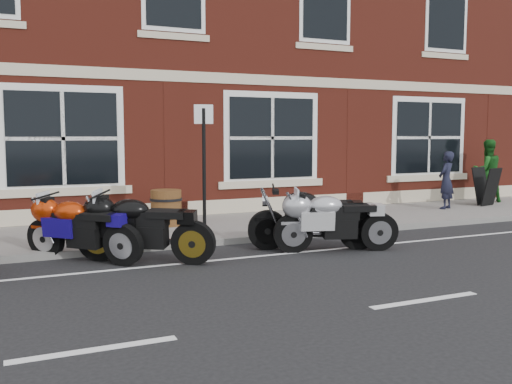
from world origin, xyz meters
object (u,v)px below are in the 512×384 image
pedestrian_left (446,180)px  pedestrian_right (487,171)px  parking_sign (204,162)px  a_board_sign (486,186)px  moto_sport_silver (333,219)px  barrel_planter (166,208)px  moto_sport_red (82,227)px  moto_sport_black (143,226)px  moto_naked_black (310,216)px

pedestrian_left → pedestrian_right: pedestrian_right is taller
pedestrian_right → parking_sign: (-9.32, -2.20, 0.54)m
pedestrian_left → a_board_sign: size_ratio=1.44×
moto_sport_silver → barrel_planter: 3.92m
moto_sport_red → moto_sport_silver: moto_sport_silver is taller
moto_sport_red → parking_sign: (2.27, 0.52, 0.99)m
pedestrian_left → barrel_planter: pedestrian_left is taller
moto_sport_red → moto_sport_silver: bearing=-57.6°
moto_sport_black → barrel_planter: 3.02m
pedestrian_right → barrel_planter: bearing=20.1°
pedestrian_right → barrel_planter: (-9.56, -0.40, -0.52)m
moto_sport_red → moto_sport_silver: 4.26m
moto_sport_red → pedestrian_right: bearing=-30.9°
moto_sport_red → pedestrian_right: pedestrian_right is taller
moto_sport_silver → moto_naked_black: bearing=56.0°
moto_sport_red → a_board_sign: bearing=-33.2°
barrel_planter → moto_sport_red: bearing=-131.3°
moto_sport_black → a_board_sign: a_board_sign is taller
pedestrian_left → pedestrian_right: size_ratio=0.84×
moto_naked_black → parking_sign: size_ratio=0.89×
parking_sign → moto_sport_red: bearing=-155.8°
moto_naked_black → pedestrian_right: size_ratio=1.22×
moto_sport_silver → moto_naked_black: moto_naked_black is taller
moto_sport_silver → pedestrian_left: 6.09m
moto_sport_silver → parking_sign: parking_sign is taller
pedestrian_left → barrel_planter: size_ratio=1.97×
moto_sport_black → moto_sport_silver: bearing=-64.7°
pedestrian_left → parking_sign: 7.35m
a_board_sign → barrel_planter: bearing=163.9°
barrel_planter → pedestrian_left: bearing=-2.4°
moto_naked_black → barrel_planter: size_ratio=2.88×
moto_sport_red → barrel_planter: moto_sport_red is taller
moto_sport_red → a_board_sign: a_board_sign is taller
pedestrian_right → a_board_sign: size_ratio=1.72×
barrel_planter → parking_sign: (0.24, -1.79, 1.05)m
moto_sport_red → barrel_planter: (2.03, 2.31, -0.07)m
moto_sport_red → a_board_sign: (10.95, 2.10, 0.07)m
moto_sport_black → pedestrian_left: 8.91m
pedestrian_right → a_board_sign: bearing=61.2°
moto_sport_silver → moto_sport_red: bearing=93.1°
barrel_planter → parking_sign: bearing=-82.3°
moto_sport_black → pedestrian_right: size_ratio=1.11×
moto_sport_black → barrel_planter: bearing=12.1°
pedestrian_right → parking_sign: bearing=31.0°
moto_naked_black → parking_sign: 2.19m
a_board_sign → barrel_planter: 8.92m
moto_sport_black → barrel_planter: moto_sport_black is taller
moto_naked_black → pedestrian_left: size_ratio=1.46×
pedestrian_left → parking_sign: parking_sign is taller
moto_sport_black → moto_sport_silver: 3.29m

